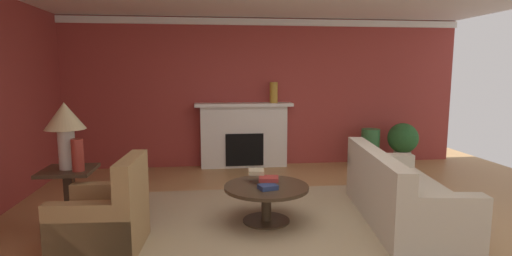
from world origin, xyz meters
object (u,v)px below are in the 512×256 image
object	(u,v)px
vase_tall_corner	(370,148)
fireplace	(244,137)
vase_on_side_table	(78,155)
armchair_near_window	(105,221)
vase_mantel_right	(274,93)
coffee_table	(266,195)
sofa	(399,197)
table_lamp	(65,123)
side_table	(70,195)
potted_plant	(403,141)

from	to	relation	value
vase_tall_corner	fireplace	bearing A→B (deg)	172.73
vase_tall_corner	vase_on_side_table	distance (m)	5.15
armchair_near_window	vase_mantel_right	world-z (taller)	vase_mantel_right
coffee_table	vase_mantel_right	distance (m)	3.03
sofa	table_lamp	world-z (taller)	table_lamp
sofa	vase_tall_corner	size ratio (longest dim) A/B	3.04
table_lamp	vase_mantel_right	distance (m)	3.89
armchair_near_window	side_table	distance (m)	0.83
vase_on_side_table	side_table	bearing A→B (deg)	141.34
sofa	coffee_table	distance (m)	1.60
armchair_near_window	vase_on_side_table	xyz separation A→B (m)	(-0.38, 0.51, 0.57)
sofa	vase_tall_corner	xyz separation A→B (m)	(0.74, 2.67, 0.06)
sofa	coffee_table	world-z (taller)	sofa
fireplace	potted_plant	size ratio (longest dim) A/B	2.16
vase_mantel_right	fireplace	bearing A→B (deg)	174.86
fireplace	coffee_table	world-z (taller)	fireplace
vase_mantel_right	potted_plant	xyz separation A→B (m)	(2.40, -0.33, -0.91)
vase_on_side_table	potted_plant	size ratio (longest dim) A/B	0.43
vase_mantel_right	potted_plant	bearing A→B (deg)	-7.76
sofa	vase_on_side_table	bearing A→B (deg)	178.47
vase_mantel_right	vase_tall_corner	bearing A→B (deg)	-7.92
sofa	table_lamp	xyz separation A→B (m)	(-3.84, 0.22, 0.93)
coffee_table	side_table	size ratio (longest dim) A/B	1.43
armchair_near_window	potted_plant	world-z (taller)	armchair_near_window
side_table	table_lamp	size ratio (longest dim) A/B	0.93
vase_on_side_table	potted_plant	bearing A→B (deg)	26.42
armchair_near_window	table_lamp	world-z (taller)	table_lamp
sofa	vase_tall_corner	distance (m)	2.78
side_table	vase_on_side_table	size ratio (longest dim) A/B	1.96
armchair_near_window	potted_plant	size ratio (longest dim) A/B	1.14
armchair_near_window	vase_tall_corner	bearing A→B (deg)	37.30
armchair_near_window	side_table	size ratio (longest dim) A/B	1.36
coffee_table	table_lamp	distance (m)	2.42
vase_mantel_right	coffee_table	bearing A→B (deg)	-100.96
fireplace	armchair_near_window	distance (m)	3.79
sofa	vase_mantel_right	size ratio (longest dim) A/B	5.76
coffee_table	vase_mantel_right	bearing A→B (deg)	79.04
fireplace	vase_mantel_right	distance (m)	0.99
coffee_table	potted_plant	size ratio (longest dim) A/B	1.20
armchair_near_window	potted_plant	distance (m)	5.54
armchair_near_window	vase_tall_corner	distance (m)	5.09
armchair_near_window	table_lamp	bearing A→B (deg)	130.41
fireplace	coffee_table	bearing A→B (deg)	-89.78
coffee_table	side_table	xyz separation A→B (m)	(-2.24, 0.08, 0.06)
armchair_near_window	vase_mantel_right	distance (m)	4.17
sofa	potted_plant	distance (m)	2.93
vase_mantel_right	vase_on_side_table	bearing A→B (deg)	-132.98
fireplace	side_table	bearing A→B (deg)	-129.03
armchair_near_window	vase_on_side_table	bearing A→B (deg)	127.12
coffee_table	potted_plant	world-z (taller)	potted_plant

